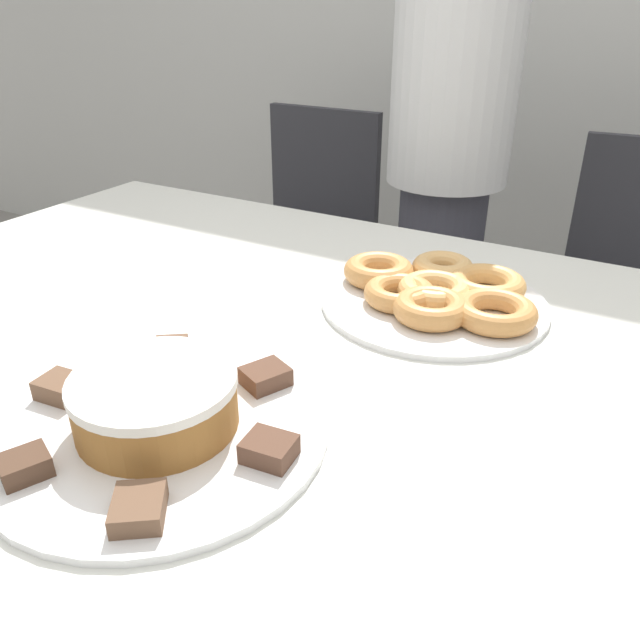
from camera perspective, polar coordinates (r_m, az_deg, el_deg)
name	(u,v)px	position (r m, az deg, el deg)	size (l,w,h in m)	color
table	(324,384)	(0.95, 0.35, -5.91)	(1.83, 1.09, 0.73)	silver
person_standing	(448,159)	(1.66, 11.59, 14.24)	(0.30, 0.30, 1.56)	#383842
office_chair_left	(301,260)	(2.07, -1.72, 5.46)	(0.45, 0.45, 0.88)	black
office_chair_right	(629,331)	(1.81, 26.40, -0.92)	(0.47, 0.47, 0.88)	black
plate_cake	(160,428)	(0.76, -14.46, -9.55)	(0.40, 0.40, 0.01)	white
plate_donuts	(434,303)	(1.05, 10.34, 1.58)	(0.37, 0.37, 0.01)	white
frosted_cake	(156,401)	(0.74, -14.80, -7.18)	(0.19, 0.19, 0.07)	#9E662D
lamington_0	(269,449)	(0.68, -4.67, -11.68)	(0.06, 0.05, 0.02)	brown
lamington_1	(266,376)	(0.80, -5.00, -5.15)	(0.07, 0.07, 0.02)	brown
lamington_2	(171,352)	(0.87, -13.45, -2.85)	(0.06, 0.07, 0.03)	brown
lamington_3	(62,387)	(0.84, -22.55, -5.71)	(0.06, 0.05, 0.03)	brown
lamington_4	(25,466)	(0.73, -25.39, -11.94)	(0.06, 0.06, 0.02)	#513828
lamington_5	(139,508)	(0.64, -16.24, -16.17)	(0.07, 0.07, 0.02)	brown
donut_0	(435,290)	(1.04, 10.44, 2.68)	(0.12, 0.12, 0.03)	#E5AD66
donut_1	(400,293)	(1.02, 7.29, 2.44)	(0.12, 0.12, 0.03)	#D18E4C
donut_2	(431,308)	(0.97, 10.12, 1.08)	(0.12, 0.12, 0.04)	#D18E4C
donut_3	(494,312)	(0.99, 15.66, 0.72)	(0.13, 0.13, 0.03)	#D18E4C
donut_4	(486,284)	(1.08, 14.95, 3.16)	(0.13, 0.13, 0.04)	tan
donut_5	(443,268)	(1.13, 11.15, 4.67)	(0.11, 0.11, 0.04)	#E5AD66
donut_6	(379,271)	(1.10, 5.39, 4.49)	(0.12, 0.12, 0.04)	#D18E4C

